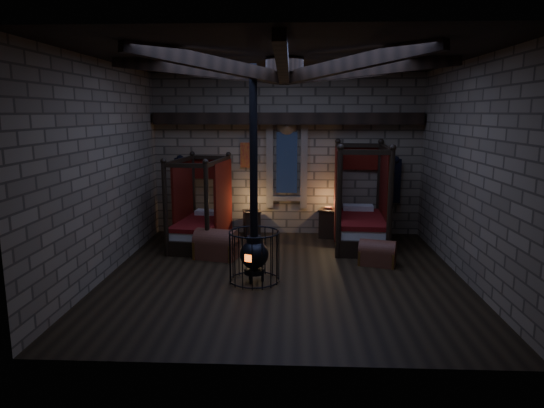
{
  "coord_description": "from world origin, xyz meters",
  "views": [
    {
      "loc": [
        0.19,
        -9.23,
        3.2
      ],
      "look_at": [
        -0.26,
        0.6,
        1.34
      ],
      "focal_mm": 32.0,
      "sensor_mm": 36.0,
      "label": 1
    }
  ],
  "objects_px": {
    "bed_left": "(201,224)",
    "stove": "(254,251)",
    "trunk_right": "(377,254)",
    "trunk_left": "(216,245)",
    "bed_right": "(360,221)"
  },
  "relations": [
    {
      "from": "bed_right",
      "to": "trunk_right",
      "type": "xyz_separation_m",
      "value": [
        0.17,
        -1.63,
        -0.35
      ]
    },
    {
      "from": "trunk_left",
      "to": "trunk_right",
      "type": "relative_size",
      "value": 1.21
    },
    {
      "from": "bed_left",
      "to": "trunk_right",
      "type": "height_order",
      "value": "bed_left"
    },
    {
      "from": "bed_right",
      "to": "trunk_left",
      "type": "xyz_separation_m",
      "value": [
        -3.33,
        -1.3,
        -0.3
      ]
    },
    {
      "from": "bed_left",
      "to": "stove",
      "type": "xyz_separation_m",
      "value": [
        1.51,
        -2.57,
        0.09
      ]
    },
    {
      "from": "trunk_right",
      "to": "bed_left",
      "type": "bearing_deg",
      "value": 177.12
    },
    {
      "from": "trunk_left",
      "to": "bed_left",
      "type": "bearing_deg",
      "value": 130.8
    },
    {
      "from": "bed_left",
      "to": "bed_right",
      "type": "xyz_separation_m",
      "value": [
        3.87,
        0.22,
        0.08
      ]
    },
    {
      "from": "trunk_left",
      "to": "trunk_right",
      "type": "height_order",
      "value": "trunk_left"
    },
    {
      "from": "stove",
      "to": "trunk_left",
      "type": "bearing_deg",
      "value": 143.98
    },
    {
      "from": "trunk_left",
      "to": "trunk_right",
      "type": "bearing_deg",
      "value": 9.07
    },
    {
      "from": "bed_left",
      "to": "trunk_right",
      "type": "distance_m",
      "value": 4.29
    },
    {
      "from": "trunk_right",
      "to": "stove",
      "type": "height_order",
      "value": "stove"
    },
    {
      "from": "bed_right",
      "to": "trunk_left",
      "type": "relative_size",
      "value": 2.34
    },
    {
      "from": "bed_left",
      "to": "stove",
      "type": "distance_m",
      "value": 2.98
    }
  ]
}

